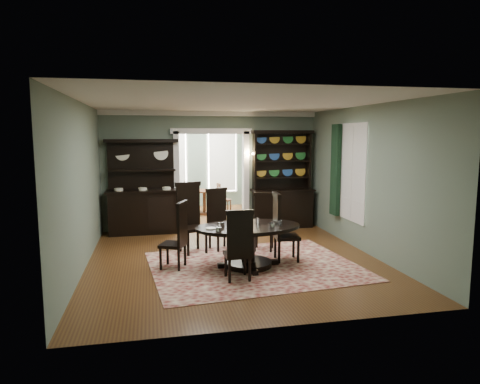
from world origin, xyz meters
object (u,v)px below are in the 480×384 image
at_px(sideboard, 143,201).
at_px(welsh_dresser, 282,192).
at_px(parlor_table, 204,198).
at_px(dining_table, 248,238).

bearing_deg(sideboard, welsh_dresser, -1.45).
height_order(sideboard, parlor_table, sideboard).
bearing_deg(welsh_dresser, dining_table, -117.56).
distance_m(dining_table, parlor_table, 5.43).
bearing_deg(sideboard, dining_table, -60.59).
xyz_separation_m(dining_table, sideboard, (-1.92, 3.22, 0.27)).
xyz_separation_m(welsh_dresser, parlor_table, (-1.78, 2.22, -0.43)).
xyz_separation_m(sideboard, welsh_dresser, (3.56, -0.00, 0.11)).
distance_m(welsh_dresser, parlor_table, 2.87).
bearing_deg(dining_table, sideboard, 115.96).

